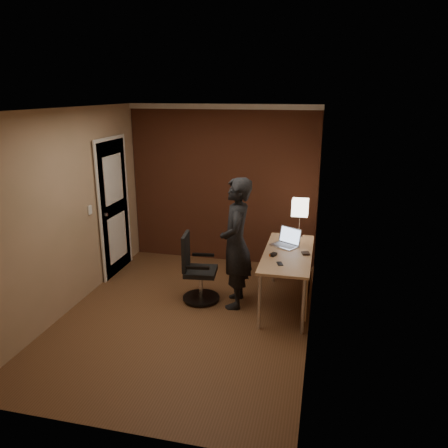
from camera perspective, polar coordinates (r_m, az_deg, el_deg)
The scene contains 9 objects.
room at distance 6.60m, azimuth -3.32°, elevation 5.46°, with size 4.00×4.00×4.00m.
desk at distance 5.63m, azimuth 9.05°, elevation -4.93°, with size 0.60×1.50×0.73m.
desk_lamp at distance 6.08m, azimuth 9.91°, elevation 2.09°, with size 0.22×0.22×0.54m.
laptop at distance 5.81m, azimuth 8.24°, elevation -2.18°, with size 0.42×0.39×0.23m.
mouse at distance 5.45m, azimuth 6.45°, elevation -3.98°, with size 0.06×0.10×0.03m, color black.
phone at distance 5.20m, azimuth 7.30°, elevation -5.16°, with size 0.06×0.12×0.01m, color black.
wallet at distance 5.56m, azimuth 10.62°, elevation -3.78°, with size 0.09×0.11×0.02m, color black.
office_chair at distance 5.79m, azimuth -3.62°, elevation -6.30°, with size 0.49×0.53×0.90m.
person at distance 5.51m, azimuth 1.58°, elevation -2.55°, with size 0.61×0.40×1.68m, color black.
Camera 1 is at (1.57, -4.66, 2.69)m, focal length 35.00 mm.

